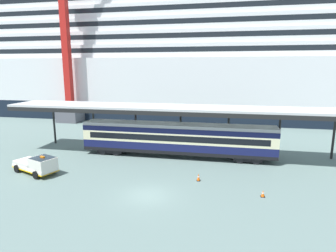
{
  "coord_description": "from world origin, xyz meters",
  "views": [
    {
      "loc": [
        6.22,
        -21.88,
        10.68
      ],
      "look_at": [
        0.18,
        7.9,
        4.5
      ],
      "focal_mm": 30.46,
      "sensor_mm": 36.0,
      "label": 1
    }
  ],
  "objects_px": {
    "train_carriage": "(177,138)",
    "service_truck": "(38,164)",
    "traffic_cone_mid": "(199,177)",
    "cruise_ship": "(130,63)",
    "dockside_crane": "(68,41)",
    "traffic_cone_near": "(263,194)"
  },
  "relations": [
    {
      "from": "traffic_cone_mid",
      "to": "train_carriage",
      "type": "bearing_deg",
      "value": 115.1
    },
    {
      "from": "traffic_cone_near",
      "to": "traffic_cone_mid",
      "type": "relative_size",
      "value": 0.8
    },
    {
      "from": "dockside_crane",
      "to": "traffic_cone_mid",
      "type": "bearing_deg",
      "value": -43.13
    },
    {
      "from": "cruise_ship",
      "to": "traffic_cone_near",
      "type": "distance_m",
      "value": 51.9
    },
    {
      "from": "traffic_cone_mid",
      "to": "dockside_crane",
      "type": "xyz_separation_m",
      "value": [
        -28.0,
        26.23,
        15.57
      ]
    },
    {
      "from": "traffic_cone_near",
      "to": "traffic_cone_mid",
      "type": "distance_m",
      "value": 6.17
    },
    {
      "from": "traffic_cone_near",
      "to": "dockside_crane",
      "type": "bearing_deg",
      "value": 139.6
    },
    {
      "from": "service_truck",
      "to": "dockside_crane",
      "type": "bearing_deg",
      "value": 112.8
    },
    {
      "from": "traffic_cone_mid",
      "to": "cruise_ship",
      "type": "bearing_deg",
      "value": 116.9
    },
    {
      "from": "cruise_ship",
      "to": "service_truck",
      "type": "relative_size",
      "value": 22.5
    },
    {
      "from": "traffic_cone_near",
      "to": "dockside_crane",
      "type": "distance_m",
      "value": 46.9
    },
    {
      "from": "train_carriage",
      "to": "service_truck",
      "type": "height_order",
      "value": "train_carriage"
    },
    {
      "from": "train_carriage",
      "to": "dockside_crane",
      "type": "distance_m",
      "value": 33.99
    },
    {
      "from": "cruise_ship",
      "to": "traffic_cone_mid",
      "type": "distance_m",
      "value": 47.13
    },
    {
      "from": "service_truck",
      "to": "traffic_cone_mid",
      "type": "distance_m",
      "value": 16.47
    },
    {
      "from": "train_carriage",
      "to": "traffic_cone_near",
      "type": "xyz_separation_m",
      "value": [
        9.03,
        -9.6,
        -2.02
      ]
    },
    {
      "from": "traffic_cone_near",
      "to": "train_carriage",
      "type": "bearing_deg",
      "value": 133.25
    },
    {
      "from": "cruise_ship",
      "to": "traffic_cone_near",
      "type": "relative_size",
      "value": 212.65
    },
    {
      "from": "cruise_ship",
      "to": "train_carriage",
      "type": "bearing_deg",
      "value": -62.73
    },
    {
      "from": "cruise_ship",
      "to": "service_truck",
      "type": "bearing_deg",
      "value": -84.21
    },
    {
      "from": "cruise_ship",
      "to": "traffic_cone_mid",
      "type": "relative_size",
      "value": 171.05
    },
    {
      "from": "dockside_crane",
      "to": "service_truck",
      "type": "bearing_deg",
      "value": -67.2
    }
  ]
}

